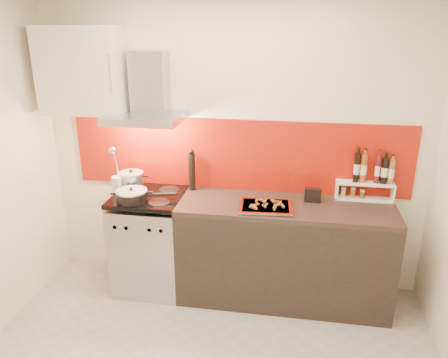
% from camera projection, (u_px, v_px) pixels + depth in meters
% --- Properties ---
extents(back_wall, '(3.40, 0.02, 2.60)m').
position_uv_depth(back_wall, '(232.00, 146.00, 3.85)').
color(back_wall, silver).
rests_on(back_wall, ground).
extents(backsplash, '(3.00, 0.02, 0.64)m').
position_uv_depth(backsplash, '(238.00, 155.00, 3.86)').
color(backsplash, maroon).
rests_on(backsplash, back_wall).
extents(range_stove, '(0.60, 0.60, 0.91)m').
position_uv_depth(range_stove, '(151.00, 242.00, 3.97)').
color(range_stove, '#B7B7BA').
rests_on(range_stove, ground).
extents(counter, '(1.80, 0.60, 0.90)m').
position_uv_depth(counter, '(284.00, 252.00, 3.79)').
color(counter, black).
rests_on(counter, ground).
extents(range_hood, '(0.62, 0.50, 0.61)m').
position_uv_depth(range_hood, '(147.00, 96.00, 3.66)').
color(range_hood, '#B7B7BA').
rests_on(range_hood, back_wall).
extents(upper_cabinet, '(0.70, 0.35, 0.72)m').
position_uv_depth(upper_cabinet, '(83.00, 70.00, 3.66)').
color(upper_cabinet, silver).
rests_on(upper_cabinet, back_wall).
extents(stock_pot, '(0.22, 0.22, 0.19)m').
position_uv_depth(stock_pot, '(132.00, 181.00, 3.91)').
color(stock_pot, '#B7B7BA').
rests_on(stock_pot, range_stove).
extents(saute_pan, '(0.50, 0.26, 0.12)m').
position_uv_depth(saute_pan, '(133.00, 195.00, 3.67)').
color(saute_pan, black).
rests_on(saute_pan, range_stove).
extents(utensil_jar, '(0.09, 0.14, 0.45)m').
position_uv_depth(utensil_jar, '(116.00, 180.00, 3.81)').
color(utensil_jar, silver).
rests_on(utensil_jar, range_stove).
extents(pepper_mill, '(0.06, 0.06, 0.38)m').
position_uv_depth(pepper_mill, '(192.00, 170.00, 3.89)').
color(pepper_mill, black).
rests_on(pepper_mill, counter).
extents(step_shelf, '(0.48, 0.13, 0.41)m').
position_uv_depth(step_shelf, '(368.00, 181.00, 3.67)').
color(step_shelf, white).
rests_on(step_shelf, counter).
extents(caddy_box, '(0.14, 0.06, 0.12)m').
position_uv_depth(caddy_box, '(313.00, 195.00, 3.67)').
color(caddy_box, black).
rests_on(caddy_box, counter).
extents(baking_tray, '(0.46, 0.37, 0.03)m').
position_uv_depth(baking_tray, '(266.00, 206.00, 3.56)').
color(baking_tray, silver).
rests_on(baking_tray, counter).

